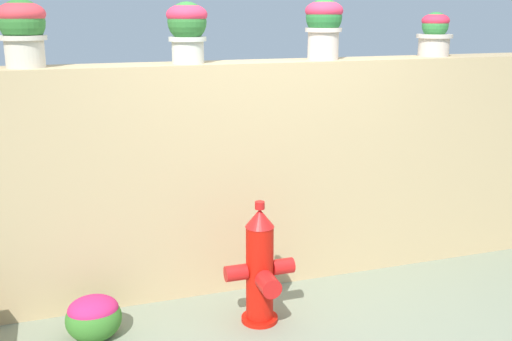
{
  "coord_description": "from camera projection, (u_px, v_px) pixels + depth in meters",
  "views": [
    {
      "loc": [
        -1.39,
        -3.25,
        2.06
      ],
      "look_at": [
        -0.06,
        0.73,
        0.94
      ],
      "focal_mm": 41.79,
      "sensor_mm": 36.0,
      "label": 1
    }
  ],
  "objects": [
    {
      "name": "potted_plant_3",
      "position": [
        324.0,
        24.0,
        4.42
      ],
      "size": [
        0.28,
        0.28,
        0.45
      ],
      "color": "beige",
      "rests_on": "stone_wall"
    },
    {
      "name": "potted_plant_1",
      "position": [
        22.0,
        28.0,
        3.79
      ],
      "size": [
        0.3,
        0.3,
        0.43
      ],
      "color": "beige",
      "rests_on": "stone_wall"
    },
    {
      "name": "stone_wall",
      "position": [
        255.0,
        174.0,
        4.57
      ],
      "size": [
        6.02,
        0.38,
        1.71
      ],
      "primitive_type": "cube",
      "color": "tan",
      "rests_on": "ground"
    },
    {
      "name": "potted_plant_4",
      "position": [
        435.0,
        33.0,
        4.8
      ],
      "size": [
        0.29,
        0.29,
        0.35
      ],
      "color": "#C1B2A4",
      "rests_on": "stone_wall"
    },
    {
      "name": "fire_hydrant",
      "position": [
        260.0,
        270.0,
        3.99
      ],
      "size": [
        0.48,
        0.38,
        0.86
      ],
      "color": "red",
      "rests_on": "ground"
    },
    {
      "name": "ground_plane",
      "position": [
        299.0,
        333.0,
        3.94
      ],
      "size": [
        24.0,
        24.0,
        0.0
      ],
      "primitive_type": "plane",
      "color": "gray"
    },
    {
      "name": "potted_plant_2",
      "position": [
        187.0,
        27.0,
        4.11
      ],
      "size": [
        0.28,
        0.28,
        0.42
      ],
      "color": "beige",
      "rests_on": "stone_wall"
    },
    {
      "name": "flower_bush_left",
      "position": [
        94.0,
        316.0,
        3.85
      ],
      "size": [
        0.36,
        0.32,
        0.3
      ],
      "color": "#397828",
      "rests_on": "ground"
    }
  ]
}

